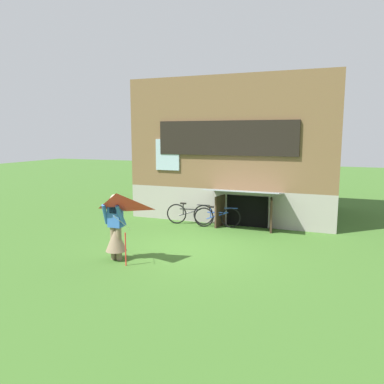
{
  "coord_description": "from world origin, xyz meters",
  "views": [
    {
      "loc": [
        3.6,
        -9.34,
        3.08
      ],
      "look_at": [
        -0.27,
        0.58,
        1.46
      ],
      "focal_mm": 35.55,
      "sensor_mm": 36.0,
      "label": 1
    }
  ],
  "objects": [
    {
      "name": "ground_plane",
      "position": [
        0.0,
        0.0,
        0.0
      ],
      "size": [
        60.0,
        60.0,
        0.0
      ],
      "primitive_type": "plane",
      "color": "#386023"
    },
    {
      "name": "log_house",
      "position": [
        0.0,
        5.44,
        2.52
      ],
      "size": [
        7.23,
        6.01,
        5.04
      ],
      "color": "#9E998E",
      "rests_on": "ground_plane"
    },
    {
      "name": "person",
      "position": [
        -1.45,
        -1.57,
        0.69
      ],
      "size": [
        0.61,
        0.52,
        1.64
      ],
      "rotation": [
        0.0,
        0.0,
        -0.13
      ],
      "color": "#7F6B51",
      "rests_on": "ground_plane"
    },
    {
      "name": "kite",
      "position": [
        -1.0,
        -2.18,
        1.32
      ],
      "size": [
        1.19,
        1.26,
        1.62
      ],
      "color": "red",
      "rests_on": "ground_plane"
    },
    {
      "name": "bicycle_blue",
      "position": [
        -0.13,
        2.53,
        0.35
      ],
      "size": [
        1.52,
        0.43,
        0.71
      ],
      "rotation": [
        0.0,
        0.0,
        0.25
      ],
      "color": "black",
      "rests_on": "ground_plane"
    },
    {
      "name": "bicycle_black",
      "position": [
        -1.14,
        2.6,
        0.36
      ],
      "size": [
        1.62,
        0.34,
        0.75
      ],
      "rotation": [
        0.0,
        0.0,
        0.18
      ],
      "color": "black",
      "rests_on": "ground_plane"
    }
  ]
}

